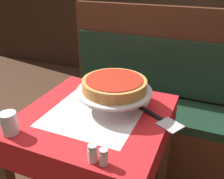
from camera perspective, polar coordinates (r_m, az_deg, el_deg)
dining_table_front at (r=1.32m, az=-3.81°, el=-9.23°), size 0.72×0.72×0.72m
dining_table_rear at (r=2.72m, az=16.65°, el=9.07°), size 0.77×0.77×0.73m
booth_bench at (r=1.95m, az=10.26°, el=-6.39°), size 1.47×0.45×1.15m
pizza_pan_stand at (r=1.28m, az=0.53°, el=-0.49°), size 0.39×0.39×0.10m
deep_dish_pizza at (r=1.26m, az=0.53°, el=1.15°), size 0.33×0.33×0.06m
pizza_server at (r=1.23m, az=10.52°, el=-6.39°), size 0.27×0.18×0.01m
water_glass_near at (r=1.18m, az=-22.44°, el=-7.13°), size 0.07×0.07×0.10m
salt_shaker at (r=0.96m, az=-4.45°, el=-14.34°), size 0.04×0.04×0.07m
pepper_shaker at (r=0.95m, az=-1.92°, el=-15.20°), size 0.04×0.04×0.07m
napkin_holder at (r=1.49m, az=2.10°, el=1.81°), size 0.10×0.05×0.09m
condiment_caddy at (r=2.57m, az=17.77°, el=11.08°), size 0.13×0.13×0.15m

